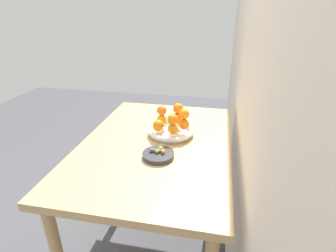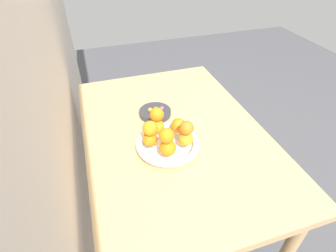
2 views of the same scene
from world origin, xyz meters
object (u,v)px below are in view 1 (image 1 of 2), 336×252
candy_ball_1 (152,150)px  candy_ball_6 (160,151)px  orange_2 (177,118)px  candy_ball_2 (161,150)px  orange_0 (173,129)px  orange_6 (173,119)px  candy_ball_7 (157,151)px  orange_8 (178,108)px  candy_dish (158,155)px  orange_1 (184,124)px  candy_ball_0 (159,151)px  fruit_bowl (171,131)px  orange_4 (159,125)px  dining_table (156,156)px  orange_3 (162,120)px  candy_ball_5 (163,152)px  orange_5 (162,110)px  orange_7 (184,114)px  candy_ball_4 (161,148)px  candy_ball_3 (154,150)px

candy_ball_1 → candy_ball_6: bearing=94.1°
orange_2 → candy_ball_2: size_ratio=3.78×
candy_ball_6 → orange_0: bearing=168.8°
orange_2 → orange_6: bearing=0.2°
candy_ball_7 → orange_8: bearing=171.5°
candy_dish → orange_1: 0.26m
orange_6 → candy_ball_0: bearing=-12.7°
orange_1 → candy_ball_6: size_ratio=3.68×
fruit_bowl → orange_4: size_ratio=4.17×
orange_6 → orange_8: size_ratio=0.99×
candy_ball_7 → fruit_bowl: bearing=175.2°
dining_table → candy_ball_1: candy_ball_1 is taller
orange_3 → orange_6: 0.15m
orange_0 → candy_ball_1: orange_0 is taller
orange_2 → candy_ball_1: bearing=-12.8°
orange_6 → candy_ball_5: (0.17, -0.01, -0.09)m
candy_ball_6 → orange_5: bearing=-169.6°
orange_3 → candy_ball_2: (0.26, 0.05, -0.04)m
orange_4 → orange_5: (-0.08, -0.00, 0.05)m
orange_6 → candy_ball_6: 0.19m
fruit_bowl → orange_8: 0.13m
candy_dish → candy_ball_7: size_ratio=8.57×
orange_8 → candy_ball_6: (0.30, -0.04, -0.10)m
orange_3 → orange_7: 0.14m
candy_ball_2 → orange_6: bearing=169.9°
candy_ball_7 → candy_dish: bearing=115.1°
orange_3 → candy_ball_6: (0.27, 0.05, -0.04)m
dining_table → candy_ball_4: candy_ball_4 is taller
orange_3 → orange_4: 0.08m
orange_0 → candy_ball_4: size_ratio=2.72×
orange_1 → orange_4: size_ratio=0.95×
orange_8 → candy_ball_0: bearing=-7.7°
orange_5 → candy_ball_5: 0.30m
orange_3 → candy_ball_4: size_ratio=2.69×
dining_table → candy_ball_1: size_ratio=56.47×
fruit_bowl → dining_table: bearing=-31.7°
orange_6 → orange_7: (-0.08, 0.05, 0.00)m
orange_2 → orange_8: (-0.00, 0.01, 0.06)m
orange_3 → orange_6: orange_6 is taller
orange_4 → orange_7: (-0.05, 0.13, 0.06)m
orange_2 → candy_ball_7: orange_2 is taller
orange_0 → candy_ball_4: bearing=-12.7°
candy_ball_1 → candy_ball_4: bearing=122.6°
orange_2 → orange_4: orange_2 is taller
orange_0 → orange_7: (-0.07, 0.05, 0.06)m
orange_1 → candy_ball_2: size_ratio=3.49×
candy_ball_6 → orange_4: bearing=-165.9°
orange_7 → orange_1: bearing=16.4°
candy_ball_0 → orange_3: bearing=-171.4°
candy_ball_3 → candy_ball_6: size_ratio=1.04×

